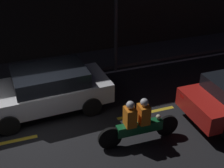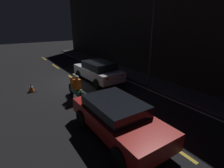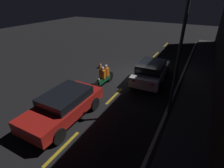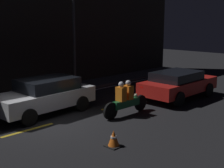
{
  "view_description": "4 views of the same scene",
  "coord_description": "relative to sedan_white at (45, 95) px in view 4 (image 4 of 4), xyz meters",
  "views": [
    {
      "loc": [
        -0.37,
        -7.49,
        5.81
      ],
      "look_at": [
        2.45,
        0.35,
        1.1
      ],
      "focal_mm": 50.0,
      "sensor_mm": 36.0,
      "label": 1
    },
    {
      "loc": [
        11.03,
        -4.42,
        4.03
      ],
      "look_at": [
        4.3,
        0.0,
        1.15
      ],
      "focal_mm": 28.0,
      "sensor_mm": 36.0,
      "label": 2
    },
    {
      "loc": [
        11.46,
        4.08,
        5.44
      ],
      "look_at": [
        3.7,
        -0.06,
        0.88
      ],
      "focal_mm": 28.0,
      "sensor_mm": 36.0,
      "label": 3
    },
    {
      "loc": [
        -6.2,
        -9.27,
        3.72
      ],
      "look_at": [
        2.93,
        -0.18,
        1.08
      ],
      "focal_mm": 50.0,
      "sensor_mm": 36.0,
      "label": 4
    }
  ],
  "objects": [
    {
      "name": "lane_dash_c",
      "position": [
        -1.55,
        -1.3,
        -0.76
      ],
      "size": [
        2.0,
        0.14,
        0.01
      ],
      "color": "gold",
      "rests_on": "ground"
    },
    {
      "name": "taxi_red",
      "position": [
        5.89,
        -2.47,
        -0.02
      ],
      "size": [
        4.24,
        1.95,
        1.34
      ],
      "rotation": [
        0.0,
        0.0,
        0.0
      ],
      "color": "red",
      "rests_on": "ground"
    },
    {
      "name": "sedan_white",
      "position": [
        0.0,
        0.0,
        0.0
      ],
      "size": [
        4.18,
        2.06,
        1.43
      ],
      "rotation": [
        0.0,
        0.0,
        3.19
      ],
      "color": "silver",
      "rests_on": "ground"
    },
    {
      "name": "traffic_cone_near",
      "position": [
        -0.47,
        -4.38,
        -0.52
      ],
      "size": [
        0.45,
        0.45,
        0.51
      ],
      "color": "black",
      "rests_on": "ground"
    },
    {
      "name": "lane_dash_d",
      "position": [
        2.95,
        -1.3,
        -0.76
      ],
      "size": [
        2.0,
        0.14,
        0.01
      ],
      "color": "gold",
      "rests_on": "ground"
    },
    {
      "name": "motorcycle",
      "position": [
        2.09,
        -2.5,
        -0.11
      ],
      "size": [
        2.41,
        0.37,
        1.41
      ],
      "rotation": [
        0.0,
        0.0,
        -0.02
      ],
      "color": "black",
      "rests_on": "ground"
    },
    {
      "name": "lane_dash_e",
      "position": [
        7.45,
        -1.3,
        -0.76
      ],
      "size": [
        2.0,
        0.14,
        0.01
      ],
      "color": "gold",
      "rests_on": "ground"
    },
    {
      "name": "lane_solid_kerb",
      "position": [
        -0.55,
        1.81,
        -0.76
      ],
      "size": [
        25.2,
        0.14,
        0.01
      ],
      "color": "silver",
      "rests_on": "ground"
    },
    {
      "name": "ground_plane",
      "position": [
        -0.55,
        -1.3,
        -0.77
      ],
      "size": [
        56.0,
        56.0,
        0.0
      ],
      "primitive_type": "plane",
      "color": "black"
    },
    {
      "name": "street_lamp",
      "position": [
        3.08,
        1.91,
        2.47
      ],
      "size": [
        0.28,
        0.28,
        5.76
      ],
      "color": "#333338",
      "rests_on": "ground"
    }
  ]
}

